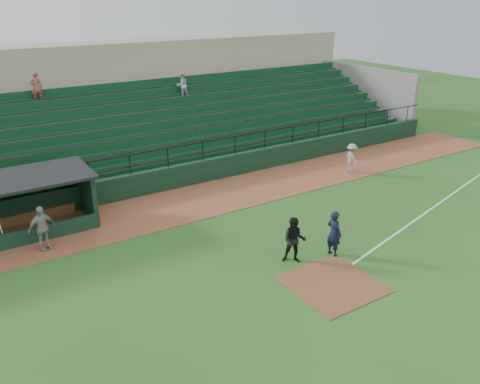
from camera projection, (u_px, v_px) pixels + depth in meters
ground at (314, 271)px, 17.77m from camera, size 90.00×90.00×0.00m
warning_track at (207, 199)px, 24.01m from camera, size 40.00×4.00×0.03m
home_plate_dirt at (333, 284)px, 16.99m from camera, size 3.00×3.00×0.03m
foul_line at (428, 211)px, 22.69m from camera, size 17.49×4.44×0.01m
stadium_structure at (139, 118)px, 29.74m from camera, size 38.00×13.08×6.40m
batter_at_plate at (334, 233)px, 18.55m from camera, size 1.04×0.72×1.84m
umpire at (294, 240)px, 18.07m from camera, size 1.11×1.08×1.80m
runner at (351, 158)px, 27.25m from camera, size 0.75×1.13×1.64m
dugout_player_a at (42, 228)px, 18.91m from camera, size 1.15×0.69×1.83m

